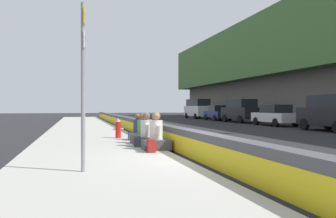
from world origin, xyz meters
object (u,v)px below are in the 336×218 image
parked_car_midline (241,110)px  fire_hydrant (118,128)px  seated_person_rear (143,134)px  seated_person_foreground (156,138)px  seated_person_middle (146,136)px  backpack (151,146)px  parked_car_farther (198,108)px  parked_car_far (218,113)px  parked_car_fourth (275,115)px  parked_car_third (333,112)px  route_sign_post (83,74)px  seated_person_far (138,131)px

parked_car_midline → fire_hydrant: bearing=137.1°
fire_hydrant → seated_person_rear: seated_person_rear is taller
seated_person_foreground → seated_person_middle: (0.98, 0.12, -0.01)m
parked_car_midline → backpack: bearing=146.1°
parked_car_midline → parked_car_farther: bearing=0.4°
parked_car_far → parked_car_midline: bearing=-179.3°
seated_person_rear → parked_car_fourth: parked_car_fourth is taller
seated_person_foreground → backpack: (-0.63, 0.30, -0.19)m
fire_hydrant → seated_person_foreground: seated_person_foreground is taller
parked_car_fourth → parked_car_midline: 5.94m
seated_person_middle → parked_car_third: size_ratio=0.25×
fire_hydrant → seated_person_foreground: (-4.41, -0.69, -0.07)m
route_sign_post → seated_person_middle: bearing=-28.0°
fire_hydrant → route_sign_post: bearing=167.7°
seated_person_rear → parked_car_fourth: size_ratio=0.25×
seated_person_middle → parked_car_third: (5.73, -12.96, 0.67)m
parked_car_farther → backpack: bearing=157.3°
route_sign_post → seated_person_foreground: 4.33m
parked_car_fourth → parked_car_third: bearing=178.6°
fire_hydrant → backpack: 5.06m
seated_person_foreground → parked_car_far: 27.84m
seated_person_middle → seated_person_rear: (0.99, -0.05, -0.01)m
route_sign_post → fire_hydrant: (7.63, -1.66, -1.62)m
parked_car_midline → parked_car_farther: parked_car_farther is taller
parked_car_farther → parked_car_far: bearing=-179.9°
fire_hydrant → seated_person_middle: bearing=-170.5°
fire_hydrant → backpack: bearing=-175.5°
parked_car_far → backpack: bearing=152.3°
fire_hydrant → seated_person_far: size_ratio=0.79×
route_sign_post → parked_car_far: 31.82m
seated_person_foreground → seated_person_middle: seated_person_foreground is taller
seated_person_rear → parked_car_farther: 31.93m
seated_person_far → seated_person_middle: bearing=177.0°
fire_hydrant → parked_car_farther: bearing=-27.1°
seated_person_rear → fire_hydrant: bearing=14.5°
seated_person_far → parked_car_fourth: size_ratio=0.25×
seated_person_middle → parked_car_third: 14.18m
parked_car_midline → parked_car_farther: size_ratio=0.94×
route_sign_post → backpack: route_sign_post is taller
seated_person_far → parked_car_midline: size_ratio=0.23×
parked_car_third → parked_car_farther: 24.39m
seated_person_middle → parked_car_fourth: bearing=-46.9°
route_sign_post → seated_person_foreground: route_sign_post is taller
seated_person_middle → parked_car_farther: 32.85m
seated_person_far → parked_car_third: parked_car_third is taller
parked_car_farther → seated_person_rear: bearing=155.9°
fire_hydrant → parked_car_farther: parked_car_farther is taller
fire_hydrant → parked_car_third: (2.31, -13.53, 0.60)m
seated_person_foreground → seated_person_far: bearing=-0.1°
parked_car_far → fire_hydrant: bearing=145.9°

